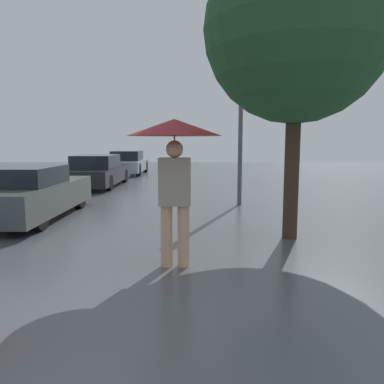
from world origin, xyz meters
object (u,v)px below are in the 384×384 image
at_px(parked_car_farthest, 128,163).
at_px(street_lamp, 241,114).
at_px(pedestrian, 175,146).
at_px(tree, 297,30).
at_px(parked_car_third, 98,172).
at_px(parked_car_second, 24,194).

xyz_separation_m(parked_car_farthest, street_lamp, (4.81, -9.69, 1.85)).
height_order(pedestrian, parked_car_farthest, pedestrian).
relative_size(pedestrian, tree, 0.39).
height_order(parked_car_third, street_lamp, street_lamp).
relative_size(parked_car_second, tree, 0.78).
distance_m(tree, street_lamp, 3.74).
xyz_separation_m(parked_car_second, parked_car_farthest, (0.20, 11.56, 0.02)).
distance_m(parked_car_second, tree, 6.47).
bearing_deg(parked_car_farthest, tree, -68.17).
bearing_deg(parked_car_second, tree, -16.91).
relative_size(parked_car_third, street_lamp, 1.14).
relative_size(parked_car_second, parked_car_farthest, 0.97).
height_order(parked_car_second, parked_car_third, parked_car_third).
relative_size(pedestrian, parked_car_second, 0.50).
distance_m(pedestrian, parked_car_second, 4.92).
bearing_deg(street_lamp, parked_car_second, -159.53).
bearing_deg(street_lamp, tree, -82.03).
relative_size(pedestrian, parked_car_third, 0.44).
xyz_separation_m(pedestrian, parked_car_second, (-3.56, 3.22, -1.08)).
height_order(pedestrian, parked_car_second, pedestrian).
bearing_deg(parked_car_third, street_lamp, -40.45).
bearing_deg(tree, parked_car_second, 163.09).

